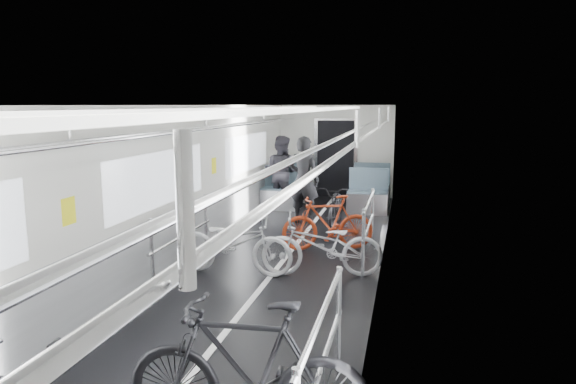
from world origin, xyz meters
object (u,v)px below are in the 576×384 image
Objects in this scene: bike_right_mid at (322,245)px; person_seated at (281,172)px; bike_aisle at (336,206)px; person_standing at (304,180)px; bike_left_far at (234,243)px; bike_right_near at (247,370)px; bike_right_far at (328,223)px.

person_seated is (-1.72, 4.55, 0.40)m from bike_right_mid.
person_standing is at bearing 171.07° from bike_aisle.
bike_left_far is 1.02× the size of bike_right_mid.
bike_right_near is (1.31, -3.51, 0.08)m from bike_left_far.
bike_right_far is (-0.18, 5.03, -0.07)m from bike_right_near.
bike_right_far is at bearing -35.62° from bike_left_far.
person_standing is at bearing -175.42° from bike_right_mid.
bike_right_mid is 3.09m from bike_aisle.
bike_right_near is 1.12× the size of bike_aisle.
bike_right_far is 0.97× the size of bike_aisle.
person_standing is (-0.97, 6.86, 0.36)m from bike_right_near.
bike_left_far is 3.40m from person_standing.
person_seated is (-1.78, 8.22, 0.32)m from bike_right_near.
bike_left_far is 3.74m from bike_right_near.
bike_left_far is 3.41m from bike_aisle.
bike_left_far is at bearing 94.85° from person_standing.
bike_aisle is at bearing 172.91° from bike_right_mid.
bike_aisle is at bearing -16.52° from bike_left_far.
person_standing reaches higher than bike_left_far.
bike_aisle is (-0.29, 6.76, -0.12)m from bike_right_near.
person_seated reaches higher than bike_right_near.
bike_right_far reaches higher than bike_aisle.
bike_right_far reaches higher than bike_left_far.
bike_aisle is 0.93× the size of person_seated.
person_standing reaches higher than person_seated.
bike_aisle is at bearing 163.68° from bike_right_far.
bike_aisle is 2.14m from person_seated.
bike_right_near reaches higher than bike_aisle.
bike_aisle is (-0.10, 1.74, -0.05)m from bike_right_far.
bike_left_far is 1.09× the size of bike_aisle.
bike_right_near is at bearing -10.33° from bike_right_mid.
bike_right_far is at bearing -87.16° from bike_aisle.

